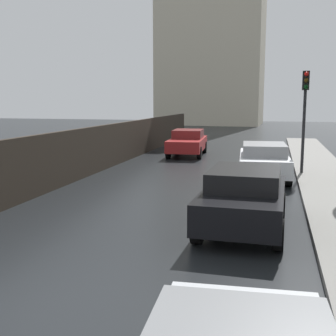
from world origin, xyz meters
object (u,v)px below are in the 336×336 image
object	(u,v)px
car_white_far_ahead	(264,160)
traffic_light	(305,102)
car_black_near_kerb	(244,197)
car_red_behind_camera	(188,142)

from	to	relation	value
car_white_far_ahead	traffic_light	bearing A→B (deg)	31.93
car_black_near_kerb	traffic_light	bearing A→B (deg)	79.13
car_red_behind_camera	traffic_light	xyz separation A→B (m)	(5.85, -5.48, 2.23)
car_white_far_ahead	traffic_light	xyz separation A→B (m)	(1.50, 1.08, 2.22)
car_black_near_kerb	car_white_far_ahead	size ratio (longest dim) A/B	0.92
car_black_near_kerb	car_red_behind_camera	xyz separation A→B (m)	(-4.08, 13.50, -0.03)
car_red_behind_camera	traffic_light	size ratio (longest dim) A/B	1.10
traffic_light	car_red_behind_camera	bearing A→B (deg)	136.87
car_black_near_kerb	car_white_far_ahead	distance (m)	6.94
car_black_near_kerb	car_white_far_ahead	bearing A→B (deg)	89.35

